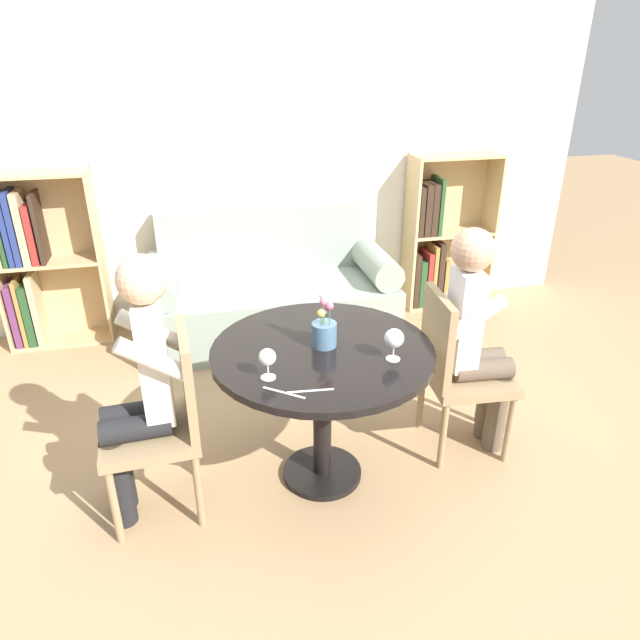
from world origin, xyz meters
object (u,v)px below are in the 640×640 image
object	(u,v)px
wine_glass_right	(394,339)
wine_glass_left	(267,358)
person_left	(139,386)
chair_left	(165,417)
chair_right	(456,366)
flower_vase	(324,331)
bookshelf_right	(437,241)
person_right	(476,336)
couch	(271,296)
bookshelf_left	(37,261)

from	to	relation	value
wine_glass_right	wine_glass_left	bearing A→B (deg)	-177.13
person_left	chair_left	bearing A→B (deg)	92.01
chair_right	person_left	bearing A→B (deg)	99.01
flower_vase	wine_glass_left	bearing A→B (deg)	-142.93
wine_glass_left	bookshelf_right	bearing A→B (deg)	51.05
chair_left	person_right	world-z (taller)	person_right
bookshelf_right	wine_glass_right	xyz separation A→B (m)	(-1.15, -2.09, 0.29)
couch	person_right	size ratio (longest dim) A/B	1.45
chair_left	chair_right	distance (m)	1.47
chair_left	bookshelf_left	bearing A→B (deg)	-158.58
person_left	wine_glass_left	world-z (taller)	person_left
wine_glass_left	chair_left	bearing A→B (deg)	159.08
chair_left	person_right	distance (m)	1.56
couch	chair_right	xyz separation A→B (m)	(0.73, -1.57, 0.18)
couch	chair_left	xyz separation A→B (m)	(-0.73, -1.68, 0.18)
couch	wine_glass_right	world-z (taller)	couch
flower_vase	chair_right	bearing A→B (deg)	5.00
couch	wine_glass_left	xyz separation A→B (m)	(-0.28, -1.85, 0.52)
person_left	flower_vase	world-z (taller)	person_left
bookshelf_left	wine_glass_left	bearing A→B (deg)	-57.85
bookshelf_right	chair_left	xyz separation A→B (m)	(-2.16, -1.94, -0.05)
chair_left	chair_right	world-z (taller)	same
couch	chair_left	distance (m)	1.84
chair_left	chair_right	bearing A→B (deg)	91.49
person_left	person_right	bearing A→B (deg)	90.87
bookshelf_right	person_right	xyz separation A→B (m)	(-0.61, -1.84, 0.12)
bookshelf_left	wine_glass_left	xyz separation A→B (m)	(1.33, -2.12, 0.21)
wine_glass_left	flower_vase	xyz separation A→B (m)	(0.29, 0.22, -0.02)
chair_right	person_left	world-z (taller)	person_left
chair_right	person_right	world-z (taller)	person_right
chair_right	person_left	xyz separation A→B (m)	(-1.55, -0.12, 0.18)
wine_glass_right	bookshelf_left	bearing A→B (deg)	132.16
chair_right	person_left	distance (m)	1.56
person_right	wine_glass_left	xyz separation A→B (m)	(-1.10, -0.27, 0.17)
person_right	wine_glass_right	size ratio (longest dim) A/B	8.30
chair_right	bookshelf_right	bearing A→B (deg)	-16.34
chair_left	flower_vase	world-z (taller)	flower_vase
bookshelf_right	wine_glass_right	bearing A→B (deg)	-118.85
wine_glass_left	wine_glass_right	world-z (taller)	wine_glass_right
chair_left	person_left	distance (m)	0.20
bookshelf_left	person_right	distance (m)	3.05
bookshelf_left	flower_vase	xyz separation A→B (m)	(1.62, -1.89, 0.19)
couch	bookshelf_left	world-z (taller)	bookshelf_left
bookshelf_left	person_left	world-z (taller)	person_left
chair_right	wine_glass_right	distance (m)	0.62
wine_glass_left	wine_glass_right	distance (m)	0.56
bookshelf_left	chair_left	xyz separation A→B (m)	(0.88, -1.94, -0.13)
flower_vase	bookshelf_left	bearing A→B (deg)	130.61
bookshelf_right	wine_glass_left	world-z (taller)	bookshelf_right
person_left	wine_glass_left	bearing A→B (deg)	70.05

